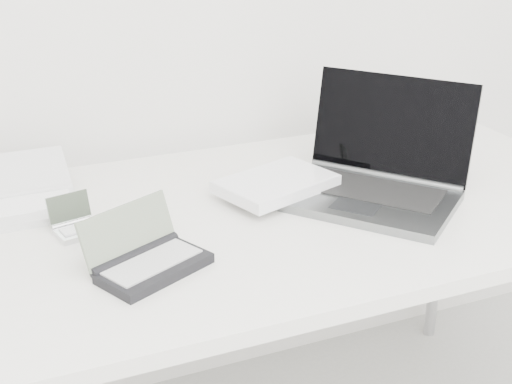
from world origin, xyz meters
name	(u,v)px	position (x,y,z in m)	size (l,w,h in m)	color
desk	(262,229)	(0.00, 1.55, 0.68)	(1.60, 0.80, 0.73)	white
laptop_large	(347,179)	(0.20, 1.54, 0.77)	(0.55, 0.47, 0.24)	slate
netbook_open_white	(24,199)	(-0.46, 1.75, 0.75)	(0.22, 0.28, 0.07)	silver
pda_silver	(76,225)	(-0.38, 1.59, 0.74)	(0.10, 0.10, 0.07)	silver
palmtop_charcoal	(147,258)	(-0.29, 1.40, 0.75)	(0.23, 0.21, 0.10)	black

